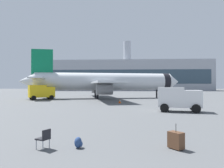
# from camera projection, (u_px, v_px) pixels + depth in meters

# --- Properties ---
(airplane_at_gate) EXTENTS (35.43, 32.23, 10.50)m
(airplane_at_gate) POSITION_uv_depth(u_px,v_px,m) (104.00, 82.00, 47.76)
(airplane_at_gate) COLOR silver
(airplane_at_gate) RESTS_ON ground
(service_truck) EXTENTS (5.22, 4.47, 2.90)m
(service_truck) POSITION_uv_depth(u_px,v_px,m) (41.00, 92.00, 42.54)
(service_truck) COLOR yellow
(service_truck) RESTS_ON ground
(cargo_van) EXTENTS (4.70, 3.02, 2.60)m
(cargo_van) POSITION_uv_depth(u_px,v_px,m) (179.00, 98.00, 22.94)
(cargo_van) COLOR white
(cargo_van) RESTS_ON ground
(safety_cone_near) EXTENTS (0.44, 0.44, 0.64)m
(safety_cone_near) POSITION_uv_depth(u_px,v_px,m) (120.00, 101.00, 34.14)
(safety_cone_near) COLOR #F2590C
(safety_cone_near) RESTS_ON ground
(safety_cone_mid) EXTENTS (0.44, 0.44, 0.80)m
(safety_cone_mid) POSITION_uv_depth(u_px,v_px,m) (173.00, 100.00, 35.99)
(safety_cone_mid) COLOR #F2590C
(safety_cone_mid) RESTS_ON ground
(rolling_suitcase) EXTENTS (0.71, 0.75, 1.10)m
(rolling_suitcase) POSITION_uv_depth(u_px,v_px,m) (176.00, 140.00, 9.33)
(rolling_suitcase) COLOR brown
(rolling_suitcase) RESTS_ON ground
(traveller_backpack) EXTENTS (0.36, 0.40, 0.48)m
(traveller_backpack) POSITION_uv_depth(u_px,v_px,m) (78.00, 143.00, 9.50)
(traveller_backpack) COLOR navy
(traveller_backpack) RESTS_ON ground
(gate_chair) EXTENTS (0.63, 0.63, 0.86)m
(gate_chair) POSITION_uv_depth(u_px,v_px,m) (44.00, 138.00, 9.31)
(gate_chair) COLOR black
(gate_chair) RESTS_ON ground
(terminal_building) EXTENTS (98.76, 20.58, 29.44)m
(terminal_building) POSITION_uv_depth(u_px,v_px,m) (124.00, 76.00, 128.99)
(terminal_building) COLOR #9EA3AD
(terminal_building) RESTS_ON ground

